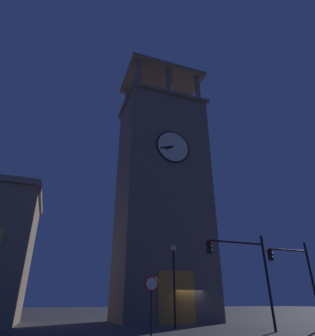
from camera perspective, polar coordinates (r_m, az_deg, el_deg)
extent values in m
plane|color=#424247|center=(26.22, 6.27, -28.79)|extent=(200.00, 200.00, 0.00)
cube|color=#75665B|center=(29.85, 0.99, -6.27)|extent=(8.78, 6.26, 22.78)
cube|color=#75665B|center=(35.40, 0.85, 11.74)|extent=(9.38, 6.86, 0.40)
cylinder|color=#75665B|center=(36.22, 8.12, 15.35)|extent=(0.70, 0.70, 3.83)
cylinder|color=#75665B|center=(34.95, 2.34, 16.86)|extent=(0.70, 0.70, 3.83)
cylinder|color=#75665B|center=(34.06, -3.90, 18.29)|extent=(0.70, 0.70, 3.83)
cylinder|color=#75665B|center=(39.73, 4.74, 10.93)|extent=(0.70, 0.70, 3.83)
cylinder|color=#75665B|center=(38.58, -0.52, 12.10)|extent=(0.70, 0.70, 3.83)
cylinder|color=#75665B|center=(37.78, -6.10, 13.22)|extent=(0.70, 0.70, 3.83)
cube|color=#75665B|center=(38.12, 0.80, 16.81)|extent=(9.38, 6.86, 0.40)
cylinder|color=black|center=(39.31, 0.79, 18.68)|extent=(0.12, 0.12, 3.07)
cylinder|color=silver|center=(29.06, 3.14, 4.29)|extent=(3.46, 0.12, 3.46)
torus|color=black|center=(29.04, 3.16, 4.31)|extent=(3.62, 0.16, 3.62)
cube|color=black|center=(28.72, 2.46, 4.13)|extent=(0.89, 0.06, 0.57)
cube|color=black|center=(28.64, 1.92, 4.26)|extent=(1.44, 0.06, 0.53)
cube|color=orange|center=(25.33, 3.86, -24.46)|extent=(3.20, 0.24, 4.00)
cylinder|color=black|center=(20.33, 21.37, -20.39)|extent=(0.16, 0.16, 5.61)
cylinder|color=black|center=(19.38, 15.60, -14.25)|extent=(4.02, 0.12, 0.12)
cube|color=black|center=(18.25, 10.35, -15.46)|extent=(0.22, 0.30, 0.75)
sphere|color=red|center=(18.14, 10.56, -14.50)|extent=(0.16, 0.16, 0.16)
sphere|color=#392705|center=(18.10, 10.63, -15.28)|extent=(0.16, 0.16, 0.16)
sphere|color=#063316|center=(18.06, 10.69, -16.06)|extent=(0.16, 0.16, 0.16)
cylinder|color=black|center=(24.22, 28.85, -19.65)|extent=(0.16, 0.16, 5.62)
cylinder|color=black|center=(23.27, 24.84, -14.80)|extent=(3.31, 0.12, 0.12)
cube|color=black|center=(22.10, 21.80, -15.98)|extent=(0.22, 0.30, 0.75)
sphere|color=red|center=(22.01, 21.99, -15.18)|extent=(0.16, 0.16, 0.16)
sphere|color=#392705|center=(21.97, 22.10, -15.82)|extent=(0.16, 0.16, 0.16)
sphere|color=#063316|center=(21.94, 22.21, -16.46)|extent=(0.16, 0.16, 0.16)
cylinder|color=black|center=(21.23, 3.40, -22.97)|extent=(0.14, 0.14, 4.97)
sphere|color=#F9DB8C|center=(21.51, 3.21, -15.77)|extent=(0.44, 0.44, 0.44)
cylinder|color=black|center=(15.84, -1.28, -26.53)|extent=(0.08, 0.08, 2.55)
cylinder|color=white|center=(15.83, -1.18, -22.27)|extent=(0.70, 0.04, 0.70)
torus|color=red|center=(15.81, -1.16, -22.27)|extent=(0.78, 0.08, 0.78)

